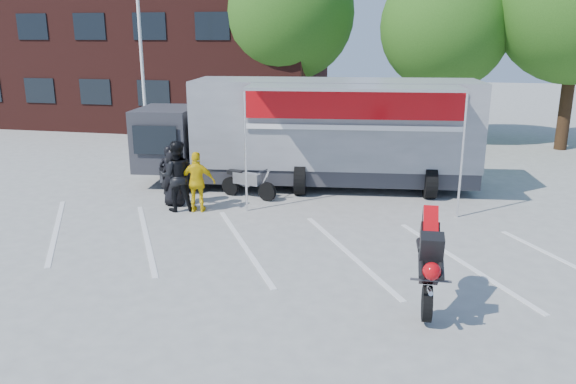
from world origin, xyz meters
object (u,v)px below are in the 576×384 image
at_px(parked_motorcycle, 249,198).
at_px(flagpole, 145,23).
at_px(spectator_hivis, 197,182).
at_px(spectator_leather_a, 174,177).
at_px(tree_left, 288,14).
at_px(tree_mid, 445,27).
at_px(spectator_leather_c, 177,176).
at_px(spectator_leather_b, 170,175).
at_px(transporter_truck, 318,186).
at_px(stunt_bike_rider, 423,305).

bearing_deg(parked_motorcycle, flagpole, 62.58).
bearing_deg(spectator_hivis, spectator_leather_a, -34.87).
xyz_separation_m(flagpole, tree_left, (4.24, 6.00, 0.51)).
bearing_deg(tree_mid, spectator_hivis, -119.47).
relative_size(flagpole, spectator_leather_c, 4.16).
xyz_separation_m(tree_left, spectator_leather_a, (-0.54, -12.45, -4.74)).
distance_m(tree_left, parked_motorcycle, 12.67).
distance_m(parked_motorcycle, spectator_leather_b, 2.39).
bearing_deg(tree_left, transporter_truck, -72.44).
height_order(tree_left, spectator_leather_a, tree_left).
bearing_deg(tree_left, parked_motorcycle, -83.63).
distance_m(stunt_bike_rider, spectator_leather_c, 7.85).
xyz_separation_m(spectator_leather_b, spectator_hivis, (0.96, -0.42, -0.03)).
bearing_deg(tree_mid, spectator_leather_c, -121.56).
height_order(tree_left, stunt_bike_rider, tree_left).
bearing_deg(spectator_leather_a, transporter_truck, -144.55).
height_order(tree_left, spectator_hivis, tree_left).
xyz_separation_m(parked_motorcycle, spectator_hivis, (-0.96, -1.55, 0.82)).
relative_size(flagpole, spectator_hivis, 4.87).
bearing_deg(tree_left, spectator_leather_a, -92.49).
bearing_deg(tree_mid, spectator_leather_b, -123.82).
height_order(flagpole, tree_left, tree_left).
distance_m(tree_mid, parked_motorcycle, 12.79).
height_order(spectator_leather_b, spectator_hivis, spectator_leather_b).
relative_size(flagpole, parked_motorcycle, 4.32).
bearing_deg(spectator_leather_c, transporter_truck, -156.56).
height_order(flagpole, spectator_leather_a, flagpole).
xyz_separation_m(stunt_bike_rider, spectator_leather_a, (-6.73, 4.75, 0.83)).
relative_size(transporter_truck, parked_motorcycle, 5.64).
xyz_separation_m(stunt_bike_rider, spectator_hivis, (-5.89, 4.34, 0.82)).
distance_m(tree_mid, spectator_leather_c, 14.48).
bearing_deg(spectator_hivis, parked_motorcycle, -130.93).
bearing_deg(spectator_hivis, stunt_bike_rider, 134.53).
bearing_deg(tree_mid, spectator_leather_a, -123.37).
distance_m(tree_mid, spectator_leather_a, 14.32).
height_order(tree_mid, parked_motorcycle, tree_mid).
xyz_separation_m(flagpole, transporter_truck, (7.28, -3.58, -5.05)).
distance_m(tree_left, spectator_leather_c, 13.67).
bearing_deg(transporter_truck, parked_motorcycle, -142.21).
relative_size(tree_mid, spectator_leather_a, 4.64).
bearing_deg(stunt_bike_rider, parked_motorcycle, 128.03).
bearing_deg(spectator_hivis, tree_left, -97.70).
bearing_deg(spectator_leather_b, spectator_leather_c, 126.71).
height_order(spectator_leather_a, spectator_leather_b, spectator_leather_b).
bearing_deg(spectator_leather_b, tree_mid, -128.13).
bearing_deg(tree_mid, flagpole, -156.03).
relative_size(transporter_truck, spectator_leather_c, 5.43).
height_order(flagpole, parked_motorcycle, flagpole).
distance_m(transporter_truck, spectator_leather_a, 4.66).
distance_m(flagpole, tree_mid, 12.31).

